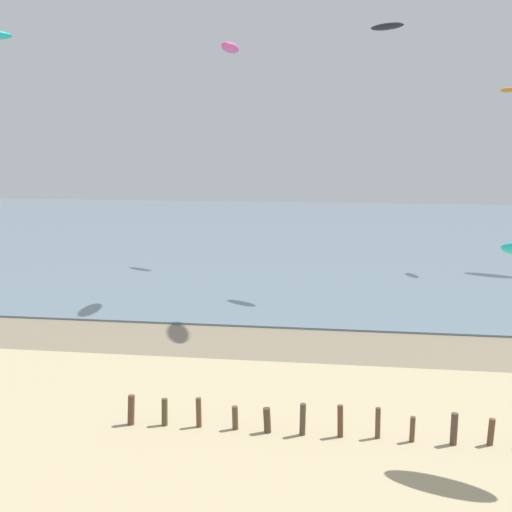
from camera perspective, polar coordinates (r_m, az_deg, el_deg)
wet_sand_strip at (r=30.57m, az=2.29°, el=-7.39°), size 120.00×5.01×0.01m
sea at (r=67.25m, az=5.76°, el=1.88°), size 160.00×70.00×0.10m
groyne_mid at (r=21.44m, az=9.23°, el=-13.75°), size 15.59×0.35×1.05m
kite_aloft_0 at (r=50.21m, az=20.44°, el=12.94°), size 1.15×1.92×0.38m
kite_aloft_7 at (r=40.89m, az=10.95°, el=18.40°), size 2.19×1.90×0.41m
kite_aloft_8 at (r=38.24m, az=-2.18°, el=17.09°), size 1.29×3.01×0.59m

